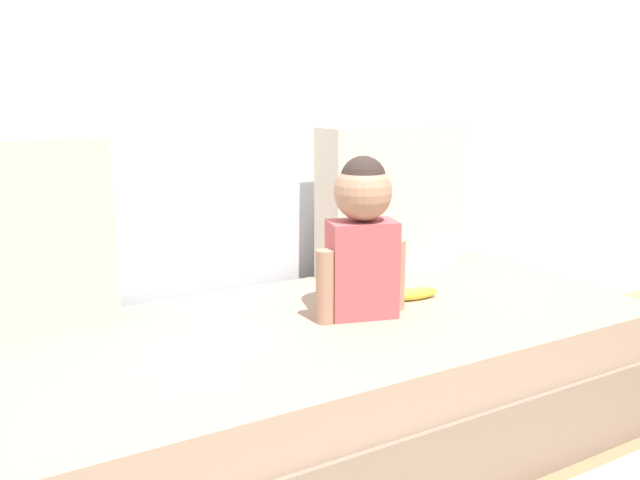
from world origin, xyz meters
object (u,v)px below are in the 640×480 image
at_px(couch, 277,399).
at_px(banana, 415,294).
at_px(throw_pillow_right, 391,200).
at_px(toddler, 363,232).

bearing_deg(couch, banana, 4.19).
height_order(throw_pillow_right, banana, throw_pillow_right).
relative_size(throw_pillow_right, banana, 3.25).
distance_m(couch, banana, 0.57).
height_order(couch, banana, banana).
height_order(toddler, banana, toddler).
relative_size(toddler, banana, 2.83).
bearing_deg(couch, toddler, -0.85).
height_order(couch, throw_pillow_right, throw_pillow_right).
bearing_deg(couch, throw_pillow_right, 28.60).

